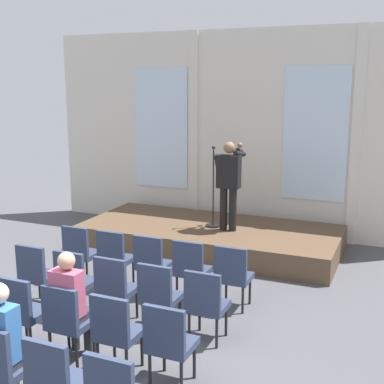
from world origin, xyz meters
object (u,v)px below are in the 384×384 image
chair_r1_c0 (37,272)px  chair_r1_c4 (206,301)px  chair_r2_c2 (67,318)px  speaker (229,179)px  audience_r3_c2 (5,340)px  audience_r2_c2 (70,300)px  chair_r2_c4 (169,340)px  chair_r0_c0 (80,250)px  chair_r2_c3 (116,328)px  chair_r0_c1 (115,255)px  chair_r0_c3 (191,267)px  chair_r0_c4 (233,273)px  mic_stand (213,209)px  chair_r1_c3 (159,293)px  chair_r2_c1 (22,308)px  chair_r1_c2 (115,285)px  chair_r0_c2 (151,261)px  chair_r3_c3 (55,378)px  chair_r3_c2 (0,363)px  chair_r1_c1 (74,278)px

chair_r1_c0 → chair_r1_c4: same height
chair_r1_c0 → chair_r2_c2: same height
speaker → audience_r3_c2: 5.38m
chair_r1_c0 → audience_r2_c2: (1.28, -0.95, 0.19)m
chair_r1_c4 → chair_r2_c4: (0.00, -1.03, 0.00)m
chair_r0_c0 → chair_r2_c3: 2.82m
chair_r0_c1 → chair_r0_c3: 1.28m
chair_r0_c4 → chair_r0_c1: bearing=180.0°
mic_stand → chair_r1_c0: 3.72m
chair_r1_c0 → chair_r1_c3: same height
audience_r2_c2 → chair_r2_c4: size_ratio=1.38×
chair_r2_c1 → audience_r2_c2: (0.64, 0.08, 0.19)m
chair_r0_c0 → mic_stand: bearing=61.1°
chair_r0_c0 → chair_r2_c1: bearing=-72.8°
chair_r2_c1 → chair_r2_c4: same height
mic_stand → chair_r1_c2: size_ratio=1.65×
chair_r0_c4 → chair_r1_c0: bearing=-158.0°
chair_r0_c3 → chair_r2_c2: 2.16m
chair_r0_c2 → chair_r1_c3: 1.21m
chair_r1_c0 → chair_r3_c3: (1.92, -2.06, 0.00)m
audience_r2_c2 → chair_r1_c2: bearing=90.0°
chair_r2_c4 → chair_r0_c1: bearing=132.9°
chair_r2_c4 → chair_r0_c4: bearing=90.0°
chair_r0_c1 → chair_r2_c1: size_ratio=1.00×
chair_r1_c3 → chair_r2_c3: size_ratio=1.00×
chair_r1_c0 → chair_r1_c2: bearing=0.0°
chair_r2_c1 → chair_r1_c2: bearing=58.2°
chair_r3_c3 → audience_r2_c2: bearing=119.8°
speaker → audience_r2_c2: size_ratio=1.27×
chair_r0_c4 → audience_r2_c2: (-1.28, -1.98, 0.19)m
chair_r3_c3 → chair_r2_c4: bearing=58.2°
speaker → chair_r1_c2: size_ratio=1.76×
mic_stand → chair_r0_c4: mic_stand is taller
chair_r2_c2 → chair_r1_c3: bearing=58.2°
speaker → chair_r2_c2: 4.48m
chair_r2_c3 → audience_r3_c2: audience_r3_c2 is taller
chair_r1_c0 → audience_r3_c2: size_ratio=0.71×
audience_r2_c2 → chair_r2_c4: (1.28, -0.08, -0.19)m
chair_r0_c3 → chair_r2_c3: bearing=-90.0°
chair_r1_c2 → chair_r1_c3: (0.64, 0.00, 0.00)m
chair_r1_c4 → chair_r2_c4: size_ratio=1.00×
audience_r2_c2 → chair_r3_c2: bearing=-90.0°
chair_r0_c1 → chair_r2_c1: 2.06m
audience_r3_c2 → chair_r1_c2: bearing=90.0°
chair_r0_c1 → chair_r1_c3: 1.64m
chair_r3_c3 → chair_r0_c4: bearing=78.3°
chair_r1_c1 → chair_r0_c0: bearing=121.8°
mic_stand → chair_r2_c2: bearing=-90.8°
chair_r0_c0 → chair_r2_c2: size_ratio=1.00×
chair_r2_c2 → audience_r2_c2: (0.00, 0.08, 0.19)m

